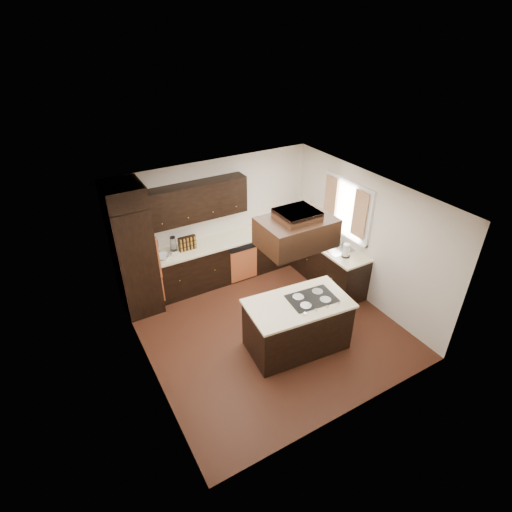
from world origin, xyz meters
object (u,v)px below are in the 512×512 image
Objects in this scene: range_hood at (296,232)px; spice_rack at (187,243)px; oven_column at (135,260)px; island at (297,326)px.

spice_rack is at bearing 109.70° from range_hood.
oven_column reaches higher than spice_rack.
island is 2.67m from spice_rack.
range_hood is (1.88, -2.25, 1.10)m from oven_column.
island is (1.94, -2.34, -0.62)m from oven_column.
range_hood reaches higher than oven_column.
range_hood reaches higher than spice_rack.
island is 1.52× the size of range_hood.
spice_rack is (1.04, 0.09, 0.00)m from oven_column.
oven_column is at bearing 135.29° from island.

